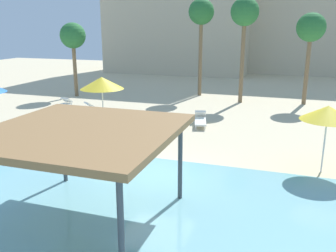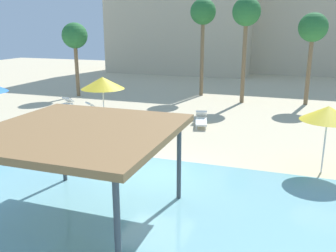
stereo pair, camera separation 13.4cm
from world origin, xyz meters
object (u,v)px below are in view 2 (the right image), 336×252
at_px(lounge_chair_3, 62,104).
at_px(palm_tree_3, 246,15).
at_px(palm_tree_2, 75,37).
at_px(beach_umbrella_yellow_3, 103,83).
at_px(lounge_chair_2, 83,109).
at_px(palm_tree_0, 313,30).
at_px(palm_tree_1, 203,15).
at_px(lounge_chair_1, 201,119).
at_px(beach_umbrella_yellow_4, 328,113).
at_px(lounge_chair_0, 150,134).
at_px(shade_pavilion, 80,133).

height_order(lounge_chair_3, palm_tree_3, palm_tree_3).
bearing_deg(palm_tree_2, beach_umbrella_yellow_3, -50.52).
distance_m(lounge_chair_2, palm_tree_0, 15.80).
height_order(lounge_chair_2, palm_tree_3, palm_tree_3).
xyz_separation_m(beach_umbrella_yellow_3, palm_tree_1, (2.22, 11.53, 3.54)).
bearing_deg(palm_tree_3, lounge_chair_2, -141.69).
distance_m(lounge_chair_1, palm_tree_0, 10.58).
height_order(lounge_chair_3, palm_tree_1, palm_tree_1).
relative_size(beach_umbrella_yellow_4, lounge_chair_0, 1.28).
relative_size(lounge_chair_3, palm_tree_2, 0.36).
height_order(shade_pavilion, palm_tree_3, palm_tree_3).
distance_m(beach_umbrella_yellow_3, palm_tree_1, 12.27).
distance_m(shade_pavilion, beach_umbrella_yellow_4, 8.74).
bearing_deg(beach_umbrella_yellow_3, palm_tree_3, 60.04).
distance_m(beach_umbrella_yellow_4, lounge_chair_2, 14.37).
height_order(beach_umbrella_yellow_4, lounge_chair_2, beach_umbrella_yellow_4).
relative_size(beach_umbrella_yellow_4, palm_tree_2, 0.46).
xyz_separation_m(shade_pavilion, lounge_chair_1, (0.62, 10.90, -2.21)).
height_order(lounge_chair_2, palm_tree_2, palm_tree_2).
bearing_deg(lounge_chair_0, lounge_chair_1, 179.06).
distance_m(lounge_chair_0, lounge_chair_1, 3.84).
bearing_deg(lounge_chair_2, beach_umbrella_yellow_3, 80.26).
bearing_deg(beach_umbrella_yellow_3, lounge_chair_2, 136.92).
bearing_deg(lounge_chair_3, palm_tree_0, 122.73).
xyz_separation_m(lounge_chair_1, lounge_chair_2, (-7.47, 0.04, 0.00)).
bearing_deg(lounge_chair_1, palm_tree_2, -129.88).
relative_size(beach_umbrella_yellow_3, beach_umbrella_yellow_4, 1.12).
xyz_separation_m(shade_pavilion, palm_tree_2, (-10.52, 16.24, 1.92)).
bearing_deg(beach_umbrella_yellow_4, lounge_chair_3, 159.02).
xyz_separation_m(shade_pavilion, lounge_chair_2, (-6.85, 10.94, -2.21)).
xyz_separation_m(beach_umbrella_yellow_3, palm_tree_3, (5.63, 9.76, 3.45)).
bearing_deg(palm_tree_0, beach_umbrella_yellow_4, -88.53).
bearing_deg(lounge_chair_1, lounge_chair_2, -104.53).
bearing_deg(lounge_chair_3, lounge_chair_1, 93.03).
xyz_separation_m(lounge_chair_2, palm_tree_3, (8.71, 6.88, 5.65)).
bearing_deg(lounge_chair_1, palm_tree_3, 155.61).
distance_m(lounge_chair_3, palm_tree_2, 6.31).
relative_size(lounge_chair_2, palm_tree_2, 0.35).
distance_m(palm_tree_0, palm_tree_2, 16.83).
distance_m(beach_umbrella_yellow_3, beach_umbrella_yellow_4, 10.47).
height_order(lounge_chair_0, palm_tree_3, palm_tree_3).
xyz_separation_m(beach_umbrella_yellow_4, palm_tree_2, (-16.98, 10.36, 2.20)).
xyz_separation_m(shade_pavilion, lounge_chair_0, (-1.01, 7.43, -2.21)).
height_order(shade_pavilion, beach_umbrella_yellow_4, shade_pavilion).
bearing_deg(palm_tree_3, palm_tree_2, -172.75).
relative_size(lounge_chair_3, palm_tree_3, 0.28).
bearing_deg(lounge_chair_2, lounge_chair_3, -78.83).
xyz_separation_m(beach_umbrella_yellow_4, lounge_chair_3, (-15.34, 5.88, -1.93)).
xyz_separation_m(lounge_chair_0, palm_tree_0, (7.15, 11.18, 4.70)).
distance_m(palm_tree_2, palm_tree_3, 12.56).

